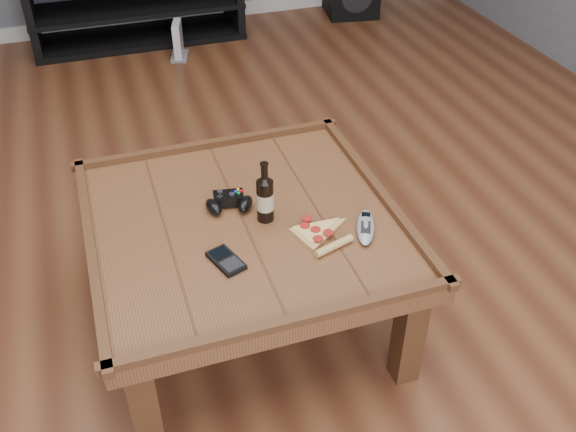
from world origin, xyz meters
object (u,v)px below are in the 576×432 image
object	(u,v)px
media_console	(136,5)
pizza_slice	(318,234)
beer_bottle	(265,197)
smartphone	(226,260)
game_controller	(229,202)
remote_control	(366,227)
coffee_table	(244,234)
game_console	(178,42)

from	to	relation	value
media_console	pizza_slice	size ratio (longest dim) A/B	4.97
beer_bottle	smartphone	bearing A→B (deg)	-136.15
beer_bottle	game_controller	size ratio (longest dim) A/B	1.22
game_controller	smartphone	size ratio (longest dim) A/B	1.23
media_console	game_controller	size ratio (longest dim) A/B	7.93
beer_bottle	remote_control	bearing A→B (deg)	-29.05
game_controller	smartphone	world-z (taller)	game_controller
beer_bottle	game_controller	world-z (taller)	beer_bottle
media_console	beer_bottle	size ratio (longest dim) A/B	6.48
media_console	coffee_table	bearing A→B (deg)	-90.00
beer_bottle	smartphone	size ratio (longest dim) A/B	1.51
pizza_slice	remote_control	xyz separation A→B (m)	(0.15, -0.02, 0.00)
coffee_table	media_console	xyz separation A→B (m)	(0.00, 2.75, -0.15)
media_console	game_console	distance (m)	0.45
media_console	pizza_slice	distance (m)	2.92
beer_bottle	game_console	world-z (taller)	beer_bottle
beer_bottle	coffee_table	bearing A→B (deg)	167.95
pizza_slice	media_console	bearing A→B (deg)	76.64
game_console	coffee_table	bearing A→B (deg)	-78.90
pizza_slice	game_console	size ratio (longest dim) A/B	1.20
media_console	game_console	world-z (taller)	media_console
coffee_table	beer_bottle	world-z (taller)	beer_bottle
beer_bottle	game_console	distance (m)	2.43
game_controller	remote_control	size ratio (longest dim) A/B	0.93
beer_bottle	pizza_slice	xyz separation A→B (m)	(0.13, -0.14, -0.08)
game_console	pizza_slice	bearing A→B (deg)	-74.01
beer_bottle	pizza_slice	distance (m)	0.21
coffee_table	remote_control	bearing A→B (deg)	-25.96
media_console	smartphone	distance (m)	2.94
remote_control	game_console	xyz separation A→B (m)	(-0.16, 2.55, -0.36)
coffee_table	game_controller	size ratio (longest dim) A/B	5.83
beer_bottle	media_console	bearing A→B (deg)	91.49
beer_bottle	game_console	xyz separation A→B (m)	(0.13, 2.39, -0.43)
game_console	remote_control	bearing A→B (deg)	-70.54
coffee_table	game_console	bearing A→B (deg)	85.21
pizza_slice	remote_control	size ratio (longest dim) A/B	1.48
game_console	game_controller	bearing A→B (deg)	-79.71
coffee_table	remote_control	distance (m)	0.40
game_controller	pizza_slice	size ratio (longest dim) A/B	0.63
coffee_table	game_console	world-z (taller)	coffee_table
game_controller	beer_bottle	bearing A→B (deg)	-35.03
media_console	beer_bottle	bearing A→B (deg)	-88.51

